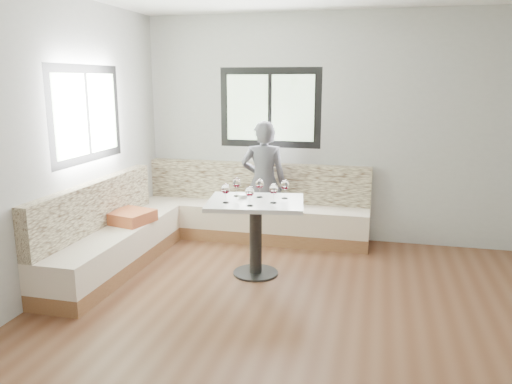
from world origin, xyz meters
TOP-DOWN VIEW (x-y plane):
  - room at (-0.08, 0.08)m, footprint 5.01×5.01m
  - banquette at (-1.59, 1.63)m, footprint 2.90×2.80m
  - table at (-0.73, 1.06)m, footprint 1.07×0.89m
  - person at (-0.90, 2.15)m, footprint 0.60×0.45m
  - olive_ramekin at (-0.89, 1.14)m, footprint 0.09×0.09m
  - wine_glass_a at (-1.00, 0.89)m, footprint 0.09×0.09m
  - wine_glass_b at (-0.73, 0.84)m, footprint 0.09×0.09m
  - wine_glass_c at (-0.53, 1.00)m, footprint 0.09×0.09m
  - wine_glass_d at (-0.72, 1.21)m, footprint 0.09×0.09m
  - wine_glass_e at (-0.46, 1.22)m, footprint 0.09×0.09m
  - wine_glass_f at (-0.97, 1.20)m, footprint 0.09×0.09m

SIDE VIEW (x-z plane):
  - banquette at x=-1.59m, z-range -0.14..0.81m
  - table at x=-0.73m, z-range 0.20..0.99m
  - person at x=-0.90m, z-range 0.00..1.52m
  - olive_ramekin at x=-0.89m, z-range 0.79..0.83m
  - wine_glass_a at x=-1.00m, z-range 0.83..1.03m
  - wine_glass_b at x=-0.73m, z-range 0.83..1.03m
  - wine_glass_c at x=-0.53m, z-range 0.83..1.03m
  - wine_glass_d at x=-0.72m, z-range 0.83..1.03m
  - wine_glass_e at x=-0.46m, z-range 0.83..1.03m
  - wine_glass_f at x=-0.97m, z-range 0.83..1.03m
  - room at x=-0.08m, z-range 0.01..2.82m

